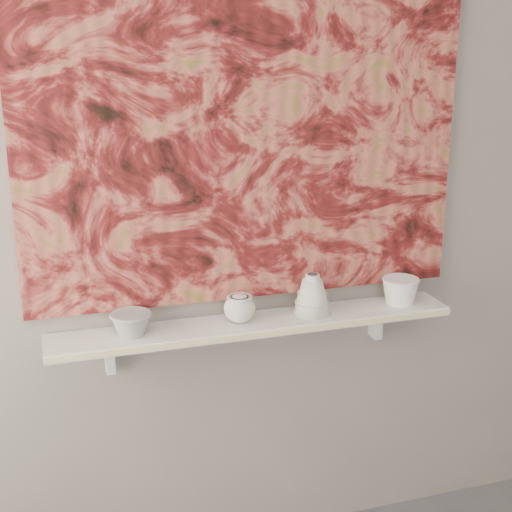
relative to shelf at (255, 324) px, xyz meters
name	(u,v)px	position (x,y,z in m)	size (l,w,h in m)	color
wall_back	(247,194)	(0.00, 0.09, 0.44)	(3.60, 3.60, 0.00)	gray
shelf	(255,324)	(0.00, 0.00, 0.00)	(1.40, 0.18, 0.03)	silver
shelf_stripe	(264,334)	(0.00, -0.09, 0.00)	(1.40, 0.01, 0.02)	beige
bracket_left	(109,355)	(-0.49, 0.06, -0.07)	(0.03, 0.06, 0.12)	silver
bracket_right	(376,322)	(0.49, 0.06, -0.07)	(0.03, 0.06, 0.12)	silver
painting	(248,138)	(0.00, 0.08, 0.62)	(1.50, 0.03, 1.10)	maroon
house_motif	(370,220)	(0.45, 0.07, 0.32)	(0.09, 0.00, 0.08)	black
bowl_grey	(131,323)	(-0.42, 0.00, 0.05)	(0.14, 0.14, 0.08)	gray
cup_cream	(240,308)	(-0.06, 0.00, 0.06)	(0.11, 0.11, 0.10)	beige
bell_vessel	(312,294)	(0.21, 0.00, 0.09)	(0.13, 0.13, 0.15)	silver
bowl_white	(400,291)	(0.55, 0.00, 0.06)	(0.14, 0.14, 0.10)	white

